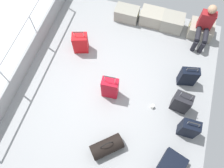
# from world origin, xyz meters

# --- Properties ---
(ground_plane) EXTENTS (4.40, 5.20, 0.06)m
(ground_plane) POSITION_xyz_m (0.00, 0.00, -0.03)
(ground_plane) COLOR #939699
(gunwale_port) EXTENTS (0.06, 5.20, 0.45)m
(gunwale_port) POSITION_xyz_m (-2.17, 0.00, 0.23)
(gunwale_port) COLOR #939699
(gunwale_port) RESTS_ON ground_plane
(railing_port) EXTENTS (0.04, 4.20, 1.02)m
(railing_port) POSITION_xyz_m (-2.17, 0.00, 0.78)
(railing_port) COLOR silver
(railing_port) RESTS_ON ground_plane
(cargo_crate_0) EXTENTS (0.64, 0.39, 0.35)m
(cargo_crate_0) POSITION_xyz_m (-0.30, 2.12, 0.18)
(cargo_crate_0) COLOR gray
(cargo_crate_0) RESTS_ON ground_plane
(cargo_crate_1) EXTENTS (0.64, 0.45, 0.38)m
(cargo_crate_1) POSITION_xyz_m (0.37, 2.20, 0.19)
(cargo_crate_1) COLOR #9E9989
(cargo_crate_1) RESTS_ON ground_plane
(cargo_crate_2) EXTENTS (0.59, 0.44, 0.41)m
(cargo_crate_2) POSITION_xyz_m (0.90, 2.16, 0.20)
(cargo_crate_2) COLOR gray
(cargo_crate_2) RESTS_ON ground_plane
(cargo_crate_3) EXTENTS (0.63, 0.49, 0.34)m
(cargo_crate_3) POSITION_xyz_m (1.65, 2.17, 0.17)
(cargo_crate_3) COLOR #9E9989
(cargo_crate_3) RESTS_ON ground_plane
(passenger_seated) EXTENTS (0.34, 0.66, 1.04)m
(passenger_seated) POSITION_xyz_m (1.65, 2.00, 0.54)
(passenger_seated) COLOR maroon
(passenger_seated) RESTS_ON ground_plane
(suitcase_0) EXTENTS (0.42, 0.35, 0.69)m
(suitcase_0) POSITION_xyz_m (-1.11, 0.82, 0.27)
(suitcase_0) COLOR red
(suitcase_0) RESTS_ON ground_plane
(suitcase_1) EXTENTS (0.36, 0.22, 0.66)m
(suitcase_1) POSITION_xyz_m (1.73, -0.52, 0.28)
(suitcase_1) COLOR black
(suitcase_1) RESTS_ON ground_plane
(suitcase_2) EXTENTS (0.37, 0.24, 0.84)m
(suitcase_2) POSITION_xyz_m (-0.06, -0.14, 0.32)
(suitcase_2) COLOR #B70C1E
(suitcase_2) RESTS_ON ground_plane
(suitcase_3) EXTENTS (0.40, 0.29, 0.76)m
(suitcase_3) POSITION_xyz_m (1.49, -0.00, 0.28)
(suitcase_3) COLOR black
(suitcase_3) RESTS_ON ground_plane
(suitcase_5) EXTENTS (0.42, 0.26, 0.64)m
(suitcase_5) POSITION_xyz_m (1.53, 0.66, 0.28)
(suitcase_5) COLOR black
(suitcase_5) RESTS_ON ground_plane
(duffel_bag) EXTENTS (0.69, 0.67, 0.46)m
(duffel_bag) POSITION_xyz_m (0.24, -1.33, 0.16)
(duffel_bag) COLOR black
(duffel_bag) RESTS_ON ground_plane
(paper_cup) EXTENTS (0.08, 0.08, 0.10)m
(paper_cup) POSITION_xyz_m (0.94, -0.18, 0.05)
(paper_cup) COLOR white
(paper_cup) RESTS_ON ground_plane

